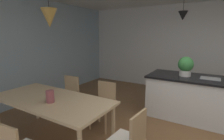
{
  "coord_description": "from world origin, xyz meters",
  "views": [
    {
      "loc": [
        0.11,
        -2.63,
        1.75
      ],
      "look_at": [
        -1.41,
        -0.11,
        1.17
      ],
      "focal_mm": 28.04,
      "sensor_mm": 36.0,
      "label": 1
    }
  ],
  "objects_px": {
    "kitchen_island": "(196,98)",
    "vase_on_dining_table": "(50,96)",
    "chair_far_right": "(103,103)",
    "chair_far_left": "(68,95)",
    "dining_table": "(51,102)",
    "potted_plant_on_island": "(186,66)"
  },
  "relations": [
    {
      "from": "chair_far_right",
      "to": "potted_plant_on_island",
      "type": "distance_m",
      "value": 1.9
    },
    {
      "from": "chair_far_left",
      "to": "kitchen_island",
      "type": "xyz_separation_m",
      "value": [
        2.39,
        1.3,
        -0.01
      ]
    },
    {
      "from": "dining_table",
      "to": "chair_far_left",
      "type": "distance_m",
      "value": 0.98
    },
    {
      "from": "kitchen_island",
      "to": "dining_table",
      "type": "bearing_deg",
      "value": -132.03
    },
    {
      "from": "chair_far_right",
      "to": "chair_far_left",
      "type": "bearing_deg",
      "value": -180.0
    },
    {
      "from": "dining_table",
      "to": "vase_on_dining_table",
      "type": "xyz_separation_m",
      "value": [
        0.14,
        -0.12,
        0.16
      ]
    },
    {
      "from": "chair_far_left",
      "to": "dining_table",
      "type": "bearing_deg",
      "value": -60.9
    },
    {
      "from": "dining_table",
      "to": "potted_plant_on_island",
      "type": "distance_m",
      "value": 2.75
    },
    {
      "from": "chair_far_right",
      "to": "chair_far_left",
      "type": "height_order",
      "value": "same"
    },
    {
      "from": "dining_table",
      "to": "kitchen_island",
      "type": "distance_m",
      "value": 2.89
    },
    {
      "from": "dining_table",
      "to": "vase_on_dining_table",
      "type": "bearing_deg",
      "value": -40.67
    },
    {
      "from": "potted_plant_on_island",
      "to": "chair_far_right",
      "type": "bearing_deg",
      "value": -133.11
    },
    {
      "from": "chair_far_right",
      "to": "kitchen_island",
      "type": "relative_size",
      "value": 0.44
    },
    {
      "from": "vase_on_dining_table",
      "to": "chair_far_left",
      "type": "bearing_deg",
      "value": 122.26
    },
    {
      "from": "dining_table",
      "to": "vase_on_dining_table",
      "type": "height_order",
      "value": "vase_on_dining_table"
    },
    {
      "from": "potted_plant_on_island",
      "to": "kitchen_island",
      "type": "bearing_deg",
      "value": -0.0
    },
    {
      "from": "kitchen_island",
      "to": "vase_on_dining_table",
      "type": "xyz_separation_m",
      "value": [
        -1.79,
        -2.26,
        0.39
      ]
    },
    {
      "from": "dining_table",
      "to": "chair_far_right",
      "type": "distance_m",
      "value": 0.98
    },
    {
      "from": "kitchen_island",
      "to": "vase_on_dining_table",
      "type": "bearing_deg",
      "value": -128.45
    },
    {
      "from": "chair_far_right",
      "to": "vase_on_dining_table",
      "type": "xyz_separation_m",
      "value": [
        -0.32,
        -0.95,
        0.37
      ]
    },
    {
      "from": "kitchen_island",
      "to": "chair_far_left",
      "type": "bearing_deg",
      "value": -151.44
    },
    {
      "from": "vase_on_dining_table",
      "to": "chair_far_right",
      "type": "bearing_deg",
      "value": 71.36
    }
  ]
}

